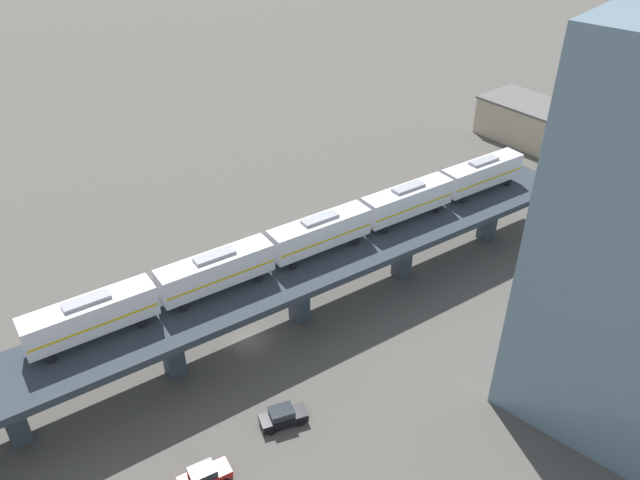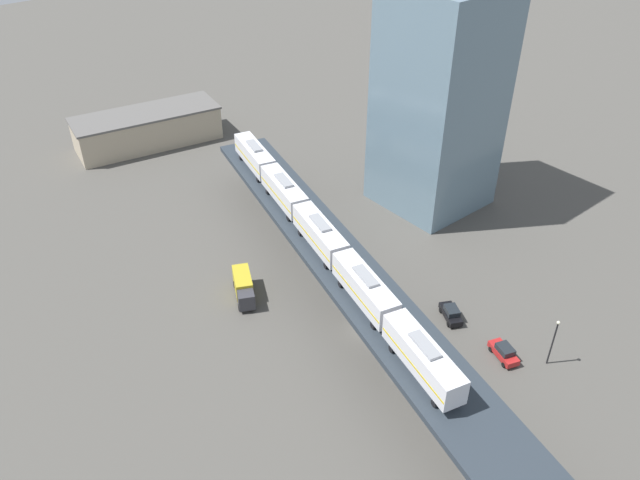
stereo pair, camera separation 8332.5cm
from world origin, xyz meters
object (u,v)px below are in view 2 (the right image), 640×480
at_px(subway_train, 320,234).
at_px(warehouse_building, 147,128).
at_px(office_tower, 439,102).
at_px(street_car_black, 451,313).
at_px(street_lamp, 554,339).
at_px(street_car_red, 504,352).
at_px(delivery_truck, 244,287).

xyz_separation_m(subway_train, warehouse_building, (2.87, 58.16, -6.15)).
bearing_deg(office_tower, street_car_black, -132.05).
bearing_deg(street_lamp, subway_train, 113.31).
height_order(street_lamp, office_tower, office_tower).
relative_size(subway_train, street_car_black, 12.92).
distance_m(street_car_black, office_tower, 35.59).
bearing_deg(warehouse_building, street_car_red, -85.72).
distance_m(warehouse_building, office_tower, 59.75).
bearing_deg(delivery_truck, office_tower, 2.54).
relative_size(subway_train, delivery_truck, 8.20).
xyz_separation_m(delivery_truck, warehouse_building, (12.14, 52.70, 1.65)).
relative_size(street_lamp, warehouse_building, 0.23).
relative_size(street_car_red, street_lamp, 0.68).
bearing_deg(warehouse_building, street_car_black, -84.83).
height_order(warehouse_building, office_tower, office_tower).
bearing_deg(street_car_black, delivery_truck, 131.33).
relative_size(street_lamp, office_tower, 0.19).
relative_size(delivery_truck, street_lamp, 1.07).
height_order(street_car_black, warehouse_building, warehouse_building).
bearing_deg(delivery_truck, street_car_black, -48.67).
height_order(subway_train, office_tower, office_tower).
height_order(street_car_black, delivery_truck, delivery_truck).
bearing_deg(street_car_red, warehouse_building, 94.28).
height_order(street_car_black, office_tower, office_tower).
xyz_separation_m(subway_train, street_car_black, (9.57, -15.97, -8.62)).
relative_size(street_car_black, warehouse_building, 0.16).
xyz_separation_m(delivery_truck, street_lamp, (21.76, -34.45, 2.35)).
height_order(street_car_red, delivery_truck, delivery_truck).
relative_size(delivery_truck, warehouse_building, 0.25).
xyz_separation_m(subway_train, office_tower, (30.49, 7.23, 8.44)).
bearing_deg(street_car_red, street_car_black, 86.94).
xyz_separation_m(street_car_red, warehouse_building, (-6.22, 83.09, 2.47)).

